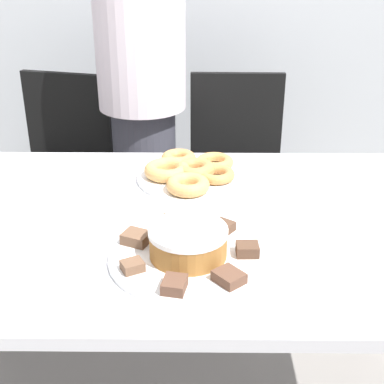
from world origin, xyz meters
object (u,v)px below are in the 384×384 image
(plate_cake, at_px, (188,257))
(plate_donuts, at_px, (195,177))
(frosted_cake, at_px, (188,242))
(office_chair_right, at_px, (236,189))
(office_chair_left, at_px, (59,189))
(person_standing, at_px, (142,95))

(plate_cake, relative_size, plate_donuts, 1.03)
(plate_cake, distance_m, frosted_cake, 0.04)
(plate_donuts, bearing_deg, frosted_cake, -91.67)
(office_chair_right, bearing_deg, office_chair_left, -178.75)
(plate_donuts, bearing_deg, plate_cake, -91.67)
(office_chair_right, xyz_separation_m, plate_donuts, (-0.17, -0.63, 0.34))
(person_standing, xyz_separation_m, plate_cake, (0.20, -1.09, -0.07))
(person_standing, bearing_deg, office_chair_left, -176.25)
(frosted_cake, bearing_deg, person_standing, 100.45)
(office_chair_right, bearing_deg, person_standing, 177.78)
(plate_donuts, height_order, frosted_cake, frosted_cake)
(office_chair_right, distance_m, plate_donuts, 0.73)
(office_chair_right, bearing_deg, plate_donuts, -104.26)
(person_standing, distance_m, plate_donuts, 0.69)
(plate_cake, bearing_deg, frosted_cake, -96.24)
(office_chair_left, distance_m, plate_donuts, 0.92)
(plate_donuts, xyz_separation_m, frosted_cake, (-0.01, -0.44, 0.04))
(plate_cake, bearing_deg, office_chair_left, 118.23)
(person_standing, relative_size, office_chair_right, 1.77)
(frosted_cake, bearing_deg, plate_cake, 83.76)
(person_standing, xyz_separation_m, plate_donuts, (0.21, -0.65, -0.07))
(office_chair_right, relative_size, plate_cake, 2.53)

